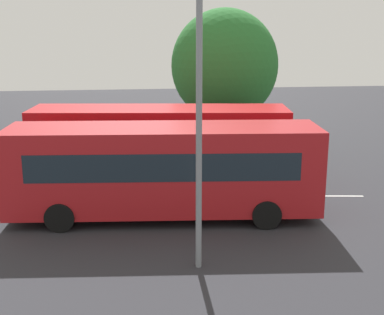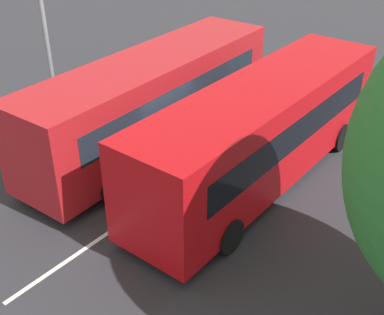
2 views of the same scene
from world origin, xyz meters
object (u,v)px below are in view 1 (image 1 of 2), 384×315
object	(u,v)px
bus_far_left	(159,142)
street_lamp	(198,102)
depot_tree	(225,66)
bus_center_left	(163,168)

from	to	relation	value
bus_far_left	street_lamp	size ratio (longest dim) A/B	1.36
street_lamp	depot_tree	distance (m)	13.69
bus_far_left	depot_tree	xyz separation A→B (m)	(-3.68, -5.70, 2.62)
street_lamp	bus_far_left	bearing A→B (deg)	5.69
bus_far_left	bus_center_left	bearing A→B (deg)	94.99
bus_far_left	depot_tree	bearing A→B (deg)	-116.34
bus_center_left	street_lamp	bearing A→B (deg)	105.49
bus_far_left	bus_center_left	world-z (taller)	same
bus_far_left	street_lamp	xyz separation A→B (m)	(-0.60, 7.64, 2.74)
bus_center_left	street_lamp	size ratio (longest dim) A/B	1.35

